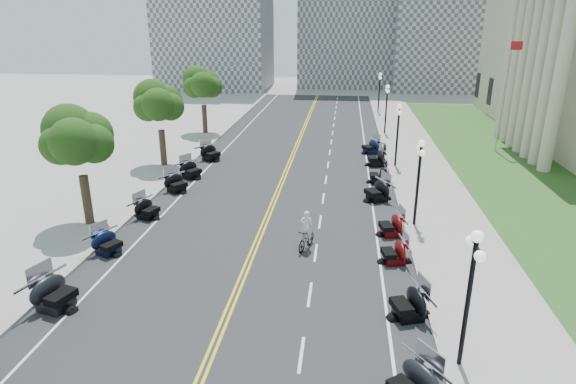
{
  "coord_description": "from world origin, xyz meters",
  "views": [
    {
      "loc": [
        4.39,
        -22.07,
        11.16
      ],
      "look_at": [
        1.37,
        3.43,
        2.0
      ],
      "focal_mm": 30.0,
      "sensor_mm": 36.0,
      "label": 1
    }
  ],
  "objects_px": {
    "flagpole": "(503,96)",
    "cyclist_rider": "(307,213)",
    "motorcycle_n_3": "(414,383)",
    "bicycle": "(306,239)"
  },
  "relations": [
    {
      "from": "motorcycle_n_3",
      "to": "cyclist_rider",
      "type": "relative_size",
      "value": 1.17
    },
    {
      "from": "flagpole",
      "to": "motorcycle_n_3",
      "type": "height_order",
      "value": "flagpole"
    },
    {
      "from": "flagpole",
      "to": "bicycle",
      "type": "xyz_separation_m",
      "value": [
        -15.32,
        -21.59,
        -4.44
      ]
    },
    {
      "from": "flagpole",
      "to": "bicycle",
      "type": "bearing_deg",
      "value": -125.36
    },
    {
      "from": "bicycle",
      "to": "cyclist_rider",
      "type": "bearing_deg",
      "value": 0.0
    },
    {
      "from": "motorcycle_n_3",
      "to": "bicycle",
      "type": "distance_m",
      "value": 11.06
    },
    {
      "from": "flagpole",
      "to": "cyclist_rider",
      "type": "distance_m",
      "value": 26.65
    },
    {
      "from": "bicycle",
      "to": "cyclist_rider",
      "type": "distance_m",
      "value": 1.45
    },
    {
      "from": "motorcycle_n_3",
      "to": "bicycle",
      "type": "bearing_deg",
      "value": 165.24
    },
    {
      "from": "flagpole",
      "to": "bicycle",
      "type": "relative_size",
      "value": 5.36
    }
  ]
}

